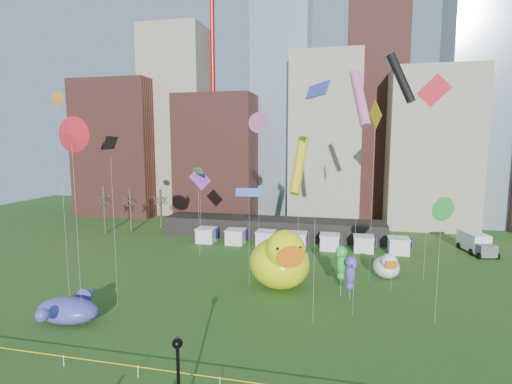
% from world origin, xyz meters
% --- Properties ---
extents(skyline, '(101.00, 23.00, 68.00)m').
position_xyz_m(skyline, '(2.25, 61.06, 21.44)').
color(skyline, brown).
rests_on(skyline, ground).
extents(crane_left, '(23.00, 1.00, 76.00)m').
position_xyz_m(crane_left, '(-21.11, 64.00, 46.90)').
color(crane_left, red).
rests_on(crane_left, ground).
extents(pavilion, '(38.00, 6.00, 3.20)m').
position_xyz_m(pavilion, '(-4.00, 42.00, 1.60)').
color(pavilion, black).
rests_on(pavilion, ground).
extents(vendor_tents, '(33.24, 2.80, 2.40)m').
position_xyz_m(vendor_tents, '(1.02, 36.00, 1.11)').
color(vendor_tents, white).
rests_on(vendor_tents, ground).
extents(bare_trees, '(8.44, 6.44, 8.50)m').
position_xyz_m(bare_trees, '(-30.17, 40.54, 4.01)').
color(bare_trees, '#382B21').
rests_on(bare_trees, ground).
extents(caution_tape, '(50.00, 0.06, 0.90)m').
position_xyz_m(caution_tape, '(0.00, 0.00, 0.68)').
color(caution_tape, white).
rests_on(caution_tape, ground).
extents(big_duck, '(9.28, 10.22, 7.13)m').
position_xyz_m(big_duck, '(1.10, 18.67, 3.27)').
color(big_duck, '#FFFD0D').
rests_on(big_duck, ground).
extents(small_duck, '(3.62, 4.50, 3.29)m').
position_xyz_m(small_duck, '(13.14, 24.67, 1.51)').
color(small_duck, white).
rests_on(small_duck, ground).
extents(seahorse_green, '(1.51, 1.74, 5.54)m').
position_xyz_m(seahorse_green, '(7.75, 17.73, 4.00)').
color(seahorse_green, silver).
rests_on(seahorse_green, ground).
extents(seahorse_purple, '(1.53, 1.73, 4.68)m').
position_xyz_m(seahorse_purple, '(8.66, 16.97, 3.19)').
color(seahorse_purple, silver).
rests_on(seahorse_purple, ground).
extents(whale_inflatable, '(6.00, 7.70, 2.64)m').
position_xyz_m(whale_inflatable, '(-16.50, 6.37, 1.21)').
color(whale_inflatable, '#663DA8').
rests_on(whale_inflatable, ground).
extents(lamppost, '(0.60, 0.60, 5.73)m').
position_xyz_m(lamppost, '(-1.11, -4.05, 3.50)').
color(lamppost, black).
rests_on(lamppost, footpath).
extents(box_truck, '(3.89, 7.23, 2.91)m').
position_xyz_m(box_truck, '(27.27, 39.05, 1.50)').
color(box_truck, white).
rests_on(box_truck, ground).
extents(kite_0, '(2.99, 1.46, 18.53)m').
position_xyz_m(kite_0, '(-14.91, 6.00, 16.99)').
color(kite_0, silver).
rests_on(kite_0, ground).
extents(kite_1, '(2.10, 1.75, 19.93)m').
position_xyz_m(kite_1, '(-2.42, 23.39, 18.69)').
color(kite_1, silver).
rests_on(kite_1, ground).
extents(kite_2, '(1.82, 4.08, 16.93)m').
position_xyz_m(kite_2, '(-13.95, 10.08, 16.25)').
color(kite_2, silver).
rests_on(kite_2, ground).
extents(kite_3, '(2.01, 2.09, 12.80)m').
position_xyz_m(kite_3, '(-12.15, 28.05, 12.33)').
color(kite_3, silver).
rests_on(kite_3, ground).
extents(kite_4, '(1.16, 3.02, 21.06)m').
position_xyz_m(kite_4, '(11.01, 22.96, 19.14)').
color(kite_4, silver).
rests_on(kite_4, ground).
extents(kite_5, '(3.01, 0.63, 11.31)m').
position_xyz_m(kite_5, '(-2.44, 18.37, 10.80)').
color(kite_5, silver).
rests_on(kite_5, ground).
extents(kite_6, '(1.34, 0.62, 21.35)m').
position_xyz_m(kite_6, '(-20.69, 11.57, 20.50)').
color(kite_6, silver).
rests_on(kite_6, ground).
extents(kite_7, '(3.46, 0.24, 12.79)m').
position_xyz_m(kite_7, '(-12.72, 30.21, 10.97)').
color(kite_7, silver).
rests_on(kite_7, ground).
extents(kite_8, '(3.68, 0.63, 24.02)m').
position_xyz_m(kite_8, '(17.42, 25.09, 21.86)').
color(kite_8, silver).
rests_on(kite_8, ground).
extents(kite_9, '(2.24, 3.17, 22.86)m').
position_xyz_m(kite_9, '(8.90, 13.36, 20.20)').
color(kite_9, silver).
rests_on(kite_9, ground).
extents(kite_10, '(3.25, 1.93, 25.65)m').
position_xyz_m(kite_10, '(13.25, 20.88, 22.97)').
color(kite_10, silver).
rests_on(kite_10, ground).
extents(kite_11, '(1.74, 1.63, 11.60)m').
position_xyz_m(kite_11, '(16.19, 13.46, 10.53)').
color(kite_11, silver).
rests_on(kite_11, ground).
extents(kite_12, '(2.00, 4.08, 17.06)m').
position_xyz_m(kite_12, '(2.72, 21.46, 13.72)').
color(kite_12, silver).
rests_on(kite_12, ground).
extents(kite_13, '(2.36, 3.63, 21.30)m').
position_xyz_m(kite_13, '(5.32, 10.94, 20.61)').
color(kite_13, silver).
rests_on(kite_13, ground).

